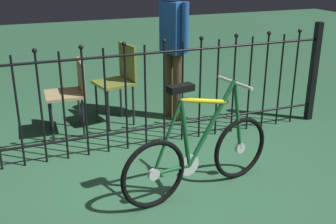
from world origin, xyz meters
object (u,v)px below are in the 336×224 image
(chair_olive, at_px, (120,76))
(person_visitor, at_px, (174,40))
(bicycle, at_px, (200,154))
(chair_tan, at_px, (71,89))

(chair_olive, height_order, person_visitor, person_visitor)
(bicycle, relative_size, person_visitor, 0.88)
(chair_olive, bearing_deg, bicycle, -84.02)
(chair_tan, xyz_separation_m, person_visitor, (1.19, 0.03, 0.44))
(chair_olive, relative_size, chair_tan, 1.13)
(person_visitor, bearing_deg, bicycle, -105.13)
(bicycle, relative_size, chair_olive, 1.54)
(person_visitor, bearing_deg, chair_olive, 171.64)
(bicycle, distance_m, person_visitor, 1.78)
(chair_olive, bearing_deg, chair_tan, -167.64)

